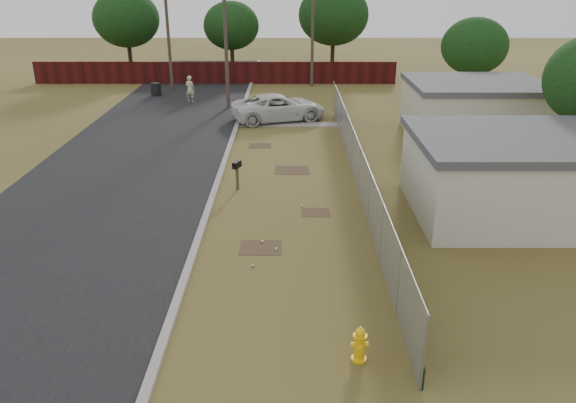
{
  "coord_description": "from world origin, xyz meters",
  "views": [
    {
      "loc": [
        0.17,
        -21.99,
        8.68
      ],
      "look_at": [
        0.13,
        -3.55,
        1.1
      ],
      "focal_mm": 35.0,
      "sensor_mm": 36.0,
      "label": 1
    }
  ],
  "objects_px": {
    "mailbox": "(237,167)",
    "pedestrian": "(190,89)",
    "fire_hydrant": "(360,345)",
    "pickup_truck": "(279,107)",
    "trash_bin": "(156,89)"
  },
  "relations": [
    {
      "from": "fire_hydrant",
      "to": "pickup_truck",
      "type": "xyz_separation_m",
      "value": [
        -2.34,
        23.57,
        0.38
      ]
    },
    {
      "from": "pedestrian",
      "to": "trash_bin",
      "type": "xyz_separation_m",
      "value": [
        -2.96,
        2.25,
        -0.45
      ]
    },
    {
      "from": "fire_hydrant",
      "to": "mailbox",
      "type": "height_order",
      "value": "mailbox"
    },
    {
      "from": "mailbox",
      "to": "pedestrian",
      "type": "xyz_separation_m",
      "value": [
        -4.85,
        17.45,
        -0.08
      ]
    },
    {
      "from": "pedestrian",
      "to": "trash_bin",
      "type": "distance_m",
      "value": 3.74
    },
    {
      "from": "fire_hydrant",
      "to": "pedestrian",
      "type": "relative_size",
      "value": 0.5
    },
    {
      "from": "pickup_truck",
      "to": "trash_bin",
      "type": "relative_size",
      "value": 6.23
    },
    {
      "from": "pickup_truck",
      "to": "trash_bin",
      "type": "bearing_deg",
      "value": 31.83
    },
    {
      "from": "pickup_truck",
      "to": "mailbox",
      "type": "bearing_deg",
      "value": 153.32
    },
    {
      "from": "mailbox",
      "to": "pedestrian",
      "type": "distance_m",
      "value": 18.11
    },
    {
      "from": "mailbox",
      "to": "trash_bin",
      "type": "relative_size",
      "value": 1.36
    },
    {
      "from": "fire_hydrant",
      "to": "mailbox",
      "type": "xyz_separation_m",
      "value": [
        -3.9,
        11.39,
        0.58
      ]
    },
    {
      "from": "fire_hydrant",
      "to": "pickup_truck",
      "type": "relative_size",
      "value": 0.16
    },
    {
      "from": "mailbox",
      "to": "pedestrian",
      "type": "relative_size",
      "value": 0.68
    },
    {
      "from": "fire_hydrant",
      "to": "pickup_truck",
      "type": "height_order",
      "value": "pickup_truck"
    }
  ]
}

